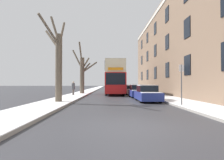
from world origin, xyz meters
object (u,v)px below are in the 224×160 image
(bare_tree_left_0, at_px, (58,62))
(parked_car_3, at_px, (128,89))
(pedestrian_left_sidewalk, at_px, (73,88))
(parked_car_0, at_px, (147,94))
(bare_tree_left_1, at_px, (82,73))
(double_decker_bus, at_px, (114,77))
(street_sign_post, at_px, (181,83))
(parked_car_2, at_px, (132,90))
(parked_car_4, at_px, (125,88))
(parked_car_1, at_px, (138,91))

(bare_tree_left_0, bearing_deg, parked_car_3, 68.62)
(pedestrian_left_sidewalk, bearing_deg, parked_car_0, 44.88)
(bare_tree_left_1, bearing_deg, double_decker_bus, -1.77)
(street_sign_post, bearing_deg, parked_car_3, 93.75)
(bare_tree_left_1, bearing_deg, parked_car_2, -7.12)
(bare_tree_left_1, distance_m, pedestrian_left_sidewalk, 5.09)
(bare_tree_left_0, height_order, street_sign_post, bare_tree_left_0)
(bare_tree_left_0, relative_size, double_decker_bus, 0.61)
(parked_car_3, xyz_separation_m, parked_car_4, (-0.00, 5.38, 0.01))
(parked_car_0, distance_m, parked_car_3, 17.00)
(pedestrian_left_sidewalk, bearing_deg, street_sign_post, 36.72)
(parked_car_1, xyz_separation_m, parked_car_3, (0.00, 11.63, -0.04))
(bare_tree_left_1, xyz_separation_m, double_decker_bus, (4.67, -0.14, -0.60))
(parked_car_0, xyz_separation_m, parked_car_3, (0.00, 17.00, -0.03))
(parked_car_1, distance_m, parked_car_2, 5.82)
(parked_car_4, bearing_deg, parked_car_0, -90.00)
(parked_car_2, relative_size, parked_car_3, 0.98)
(bare_tree_left_1, height_order, parked_car_4, bare_tree_left_1)
(parked_car_3, relative_size, pedestrian_left_sidewalk, 2.35)
(parked_car_1, distance_m, parked_car_4, 17.01)
(double_decker_bus, relative_size, street_sign_post, 4.11)
(parked_car_1, bearing_deg, bare_tree_left_0, -136.15)
(bare_tree_left_1, height_order, parked_car_0, bare_tree_left_1)
(bare_tree_left_1, relative_size, parked_car_4, 1.68)
(parked_car_2, xyz_separation_m, pedestrian_left_sidewalk, (-7.71, -3.67, 0.39))
(parked_car_0, height_order, pedestrian_left_sidewalk, pedestrian_left_sidewalk)
(parked_car_1, relative_size, parked_car_2, 1.00)
(pedestrian_left_sidewalk, bearing_deg, parked_car_1, 73.58)
(bare_tree_left_0, distance_m, parked_car_3, 20.18)
(double_decker_bus, xyz_separation_m, parked_car_4, (2.51, 10.44, -1.95))
(double_decker_bus, height_order, street_sign_post, double_decker_bus)
(parked_car_2, relative_size, street_sign_post, 1.52)
(parked_car_1, xyz_separation_m, pedestrian_left_sidewalk, (-7.71, 2.15, 0.34))
(parked_car_4, bearing_deg, bare_tree_left_1, -124.92)
(bare_tree_left_0, distance_m, pedestrian_left_sidewalk, 9.44)
(parked_car_0, distance_m, parked_car_4, 22.38)
(bare_tree_left_1, distance_m, parked_car_3, 9.07)
(bare_tree_left_0, xyz_separation_m, parked_car_1, (7.29, 7.01, -2.58))
(double_decker_bus, relative_size, parked_car_4, 2.59)
(parked_car_1, relative_size, street_sign_post, 1.52)
(parked_car_0, relative_size, parked_car_2, 1.05)
(parked_car_4, bearing_deg, pedestrian_left_sidewalk, -117.41)
(parked_car_0, bearing_deg, street_sign_post, -72.10)
(bare_tree_left_1, distance_m, parked_car_0, 14.29)
(parked_car_1, height_order, street_sign_post, street_sign_post)
(bare_tree_left_0, xyz_separation_m, parked_car_3, (7.29, 18.64, -2.62))
(parked_car_0, relative_size, pedestrian_left_sidewalk, 2.42)
(parked_car_4, relative_size, pedestrian_left_sidewalk, 2.40)
(parked_car_0, xyz_separation_m, street_sign_post, (1.40, -4.32, 0.93))
(double_decker_bus, xyz_separation_m, street_sign_post, (3.91, -16.26, -0.99))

